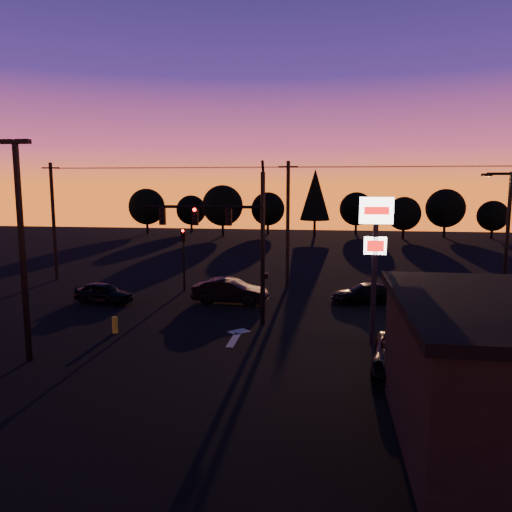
{
  "coord_description": "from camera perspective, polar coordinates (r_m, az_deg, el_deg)",
  "views": [
    {
      "loc": [
        4.84,
        -21.6,
        7.37
      ],
      "look_at": [
        1.0,
        5.0,
        3.5
      ],
      "focal_mm": 35.0,
      "sensor_mm": 36.0,
      "label": 1
    }
  ],
  "objects": [
    {
      "name": "streetlight",
      "position": [
        28.73,
        26.58,
        1.43
      ],
      "size": [
        1.55,
        0.35,
        8.0
      ],
      "color": "black",
      "rests_on": "ground"
    },
    {
      "name": "bollard",
      "position": [
        26.11,
        -15.82,
        -7.58
      ],
      "size": [
        0.27,
        0.27,
        0.82
      ],
      "primitive_type": "cylinder",
      "color": "yellow",
      "rests_on": "ground"
    },
    {
      "name": "ground",
      "position": [
        23.33,
        -4.26,
        -10.25
      ],
      "size": [
        120.0,
        120.0,
        0.0
      ],
      "primitive_type": "plane",
      "color": "black",
      "rests_on": "ground"
    },
    {
      "name": "tree_8",
      "position": [
        75.07,
        25.44,
        4.16
      ],
      "size": [
        4.12,
        4.12,
        5.19
      ],
      "color": "black",
      "rests_on": "ground"
    },
    {
      "name": "tree_0",
      "position": [
        76.53,
        -12.38,
        5.53
      ],
      "size": [
        5.36,
        5.36,
        6.74
      ],
      "color": "black",
      "rests_on": "ground"
    },
    {
      "name": "pylon_sign",
      "position": [
        23.33,
        13.49,
        1.92
      ],
      "size": [
        1.5,
        0.28,
        6.8
      ],
      "color": "black",
      "rests_on": "ground"
    },
    {
      "name": "suv_parked",
      "position": [
        20.91,
        16.42,
        -10.81
      ],
      "size": [
        2.93,
        5.18,
        1.37
      ],
      "primitive_type": "imported",
      "rotation": [
        0.0,
        0.0,
        -0.14
      ],
      "color": "black",
      "rests_on": "ground"
    },
    {
      "name": "tree_2",
      "position": [
        71.22,
        -3.84,
        5.77
      ],
      "size": [
        5.77,
        5.78,
        7.26
      ],
      "color": "black",
      "rests_on": "ground"
    },
    {
      "name": "tree_7",
      "position": [
        74.45,
        20.83,
        5.12
      ],
      "size": [
        5.36,
        5.36,
        6.74
      ],
      "color": "black",
      "rests_on": "ground"
    },
    {
      "name": "traffic_signal_mast",
      "position": [
        26.18,
        -2.7,
        2.85
      ],
      "size": [
        6.79,
        0.52,
        8.58
      ],
      "color": "black",
      "rests_on": "ground"
    },
    {
      "name": "tree_5",
      "position": [
        75.8,
        11.4,
        5.3
      ],
      "size": [
        4.95,
        4.95,
        6.22
      ],
      "color": "black",
      "rests_on": "ground"
    },
    {
      "name": "car_right",
      "position": [
        31.93,
        12.35,
        -4.21
      ],
      "size": [
        4.53,
        2.63,
        1.23
      ],
      "primitive_type": "imported",
      "rotation": [
        0.0,
        0.0,
        -1.35
      ],
      "color": "black",
      "rests_on": "ground"
    },
    {
      "name": "car_left",
      "position": [
        32.7,
        -17.05,
        -4.04
      ],
      "size": [
        4.06,
        2.43,
        1.29
      ],
      "primitive_type": "imported",
      "rotation": [
        0.0,
        0.0,
        1.32
      ],
      "color": "black",
      "rests_on": "ground"
    },
    {
      "name": "secondary_signal",
      "position": [
        34.81,
        -8.28,
        0.67
      ],
      "size": [
        0.3,
        0.31,
        4.35
      ],
      "color": "black",
      "rests_on": "ground"
    },
    {
      "name": "power_wires",
      "position": [
        35.73,
        3.71,
        10.1
      ],
      "size": [
        36.0,
        1.22,
        0.07
      ],
      "color": "black",
      "rests_on": "ground"
    },
    {
      "name": "lane_arrow",
      "position": [
        24.79,
        -2.27,
        -9.1
      ],
      "size": [
        1.2,
        3.1,
        0.01
      ],
      "color": "beige",
      "rests_on": "ground"
    },
    {
      "name": "tree_4",
      "position": [
        70.64,
        6.77,
        6.97
      ],
      "size": [
        4.18,
        4.18,
        9.5
      ],
      "color": "black",
      "rests_on": "ground"
    },
    {
      "name": "utility_pole_1",
      "position": [
        35.82,
        3.65,
        3.73
      ],
      "size": [
        1.4,
        0.26,
        9.0
      ],
      "color": "black",
      "rests_on": "ground"
    },
    {
      "name": "parking_lot_light",
      "position": [
        22.42,
        -25.25,
        2.03
      ],
      "size": [
        1.25,
        0.3,
        9.14
      ],
      "color": "black",
      "rests_on": "ground"
    },
    {
      "name": "car_mid",
      "position": [
        31.26,
        -2.99,
        -4.01
      ],
      "size": [
        4.78,
        2.04,
        1.53
      ],
      "primitive_type": "imported",
      "rotation": [
        0.0,
        0.0,
        1.48
      ],
      "color": "black",
      "rests_on": "ground"
    },
    {
      "name": "tree_3",
      "position": [
        74.21,
        1.37,
        5.4
      ],
      "size": [
        4.95,
        4.95,
        6.22
      ],
      "color": "black",
      "rests_on": "ground"
    },
    {
      "name": "utility_pole_0",
      "position": [
        41.34,
        -22.13,
        3.74
      ],
      "size": [
        1.4,
        0.26,
        9.0
      ],
      "color": "black",
      "rests_on": "ground"
    },
    {
      "name": "tree_1",
      "position": [
        77.55,
        -7.42,
        5.22
      ],
      "size": [
        4.54,
        4.54,
        5.71
      ],
      "color": "black",
      "rests_on": "ground"
    },
    {
      "name": "tree_6",
      "position": [
        70.45,
        16.55,
        4.66
      ],
      "size": [
        4.54,
        4.54,
        5.71
      ],
      "color": "black",
      "rests_on": "ground"
    }
  ]
}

